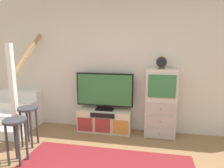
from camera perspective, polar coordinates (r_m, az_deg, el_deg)
name	(u,v)px	position (r m, az deg, el deg)	size (l,w,h in m)	color
back_wall	(121,65)	(4.24, 2.60, 5.20)	(6.40, 0.12, 2.70)	beige
media_console	(104,121)	(4.30, -2.09, -10.11)	(1.08, 0.38, 0.46)	beige
television	(105,91)	(4.14, -2.08, -1.82)	(1.15, 0.22, 0.75)	black
side_cabinet	(161,103)	(4.07, 13.30, -5.21)	(0.58, 0.38, 1.33)	beige
desk_clock	(161,63)	(3.91, 13.54, 5.75)	(0.20, 0.08, 0.22)	#4C3823
staircase	(20,108)	(5.05, -24.10, -6.16)	(1.00, 1.36, 2.20)	white
bar_stool_near	(16,131)	(3.43, -25.08, -11.63)	(0.34, 0.34, 0.70)	#333338
bar_stool_far	(28,117)	(3.92, -22.13, -8.53)	(0.34, 0.34, 0.70)	#333338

